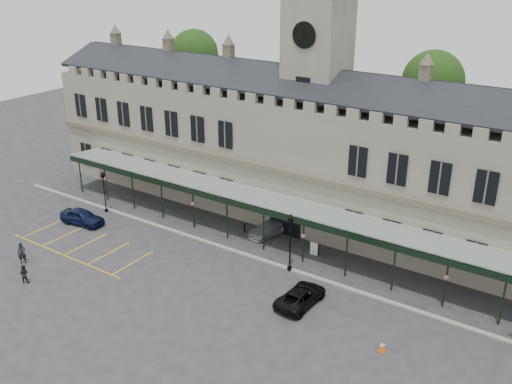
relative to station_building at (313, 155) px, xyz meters
The scene contains 19 objects.
ground 17.17m from the station_building, 90.00° to the right, with size 140.00×140.00×0.00m, color #2E2E30.
station_building is the anchor object (origin of this frame).
clock_tower 6.64m from the station_building, 90.00° to the left, with size 5.60×5.60×24.80m.
canopy 9.37m from the station_building, 90.00° to the right, with size 50.00×4.10×4.30m.
kerb 12.22m from the station_building, 90.00° to the right, with size 60.00×0.40×0.12m, color gray.
parking_markings 23.26m from the station_building, 128.81° to the right, with size 16.00×6.00×0.01m, color gold, non-canonical shape.
tree_behind_left 24.64m from the station_building, 157.55° to the left, with size 6.00×6.00×16.00m.
tree_behind_mid 13.67m from the station_building, 48.65° to the left, with size 6.00×6.00×16.00m.
lamp_post_left 21.24m from the station_building, 148.77° to the right, with size 0.42×0.42×4.41m.
lamp_post_mid 11.67m from the station_building, 70.25° to the right, with size 0.49×0.49×5.21m.
traffic_cone 22.38m from the station_building, 48.56° to the right, with size 0.45×0.45×0.72m.
sign_board 10.10m from the station_building, 59.32° to the right, with size 0.71×0.06×1.22m.
bollard_left 9.70m from the station_building, 116.78° to the right, with size 0.15×0.15×0.82m, color black.
bollard_right 10.12m from the station_building, 57.15° to the right, with size 0.17×0.17×0.94m, color black.
car_left_a 23.26m from the station_building, 141.19° to the right, with size 1.83×4.55×1.55m, color black.
car_taxi 8.39m from the station_building, 101.50° to the right, with size 1.79×4.40×1.28m, color #A9ACB2.
car_van 16.95m from the station_building, 63.93° to the right, with size 2.22×4.82×1.34m, color black.
person_a 27.70m from the station_building, 125.33° to the right, with size 0.70×0.46×1.93m, color black.
person_b 27.82m from the station_building, 118.31° to the right, with size 0.76×0.60×1.57m, color black.
Camera 1 is at (24.49, -30.54, 24.31)m, focal length 40.00 mm.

